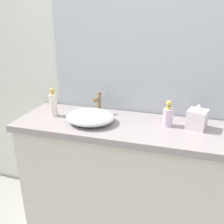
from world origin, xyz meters
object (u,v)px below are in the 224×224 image
at_px(soap_dispenser, 53,104).
at_px(lotion_bottle, 168,116).
at_px(sink_basin, 90,117).
at_px(tissue_box, 197,118).

relative_size(soap_dispenser, lotion_bottle, 1.21).
bearing_deg(sink_basin, tissue_box, 8.57).
bearing_deg(sink_basin, soap_dispenser, 171.07).
xyz_separation_m(sink_basin, lotion_bottle, (0.50, 0.09, 0.03)).
xyz_separation_m(soap_dispenser, lotion_bottle, (0.80, 0.05, -0.02)).
height_order(soap_dispenser, tissue_box, soap_dispenser).
relative_size(sink_basin, lotion_bottle, 1.92).
height_order(soap_dispenser, lotion_bottle, soap_dispenser).
height_order(sink_basin, lotion_bottle, lotion_bottle).
bearing_deg(tissue_box, lotion_bottle, -177.04).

